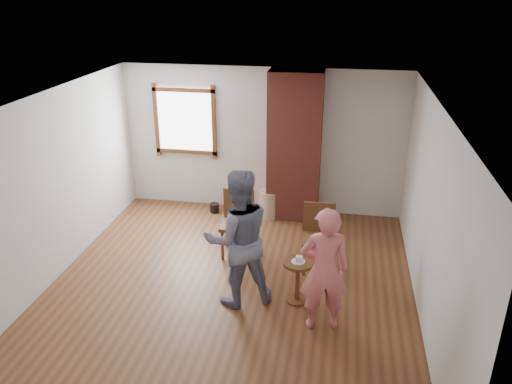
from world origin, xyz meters
TOP-DOWN VIEW (x-y plane):
  - ground at (0.00, 0.00)m, footprint 5.50×5.50m
  - room_shell at (-0.06, 0.61)m, footprint 5.04×5.52m
  - brick_chimney at (0.60, 2.50)m, footprint 0.90×0.50m
  - stoneware_crock at (0.20, 2.40)m, footprint 0.50×0.50m
  - dark_pot at (-0.83, 2.40)m, footprint 0.22×0.22m
  - dining_chair_left at (-0.10, 1.06)m, footprint 0.49×0.49m
  - dining_chair_right at (1.15, 0.84)m, footprint 0.48×0.48m
  - side_table at (0.94, -0.09)m, footprint 0.40×0.40m
  - cake_plate at (0.94, -0.09)m, footprint 0.18×0.18m
  - cake_slice at (0.95, -0.09)m, footprint 0.08×0.07m
  - man at (0.18, -0.20)m, footprint 1.11×1.02m
  - person_pink at (1.29, -0.56)m, footprint 0.64×0.48m

SIDE VIEW (x-z plane):
  - ground at x=0.00m, z-range 0.00..0.00m
  - dark_pot at x=-0.83m, z-range 0.00..0.17m
  - stoneware_crock at x=0.20m, z-range 0.00..0.49m
  - side_table at x=0.94m, z-range 0.10..0.70m
  - dining_chair_right at x=1.15m, z-range 0.06..1.04m
  - dining_chair_left at x=-0.10m, z-range 0.06..1.08m
  - cake_plate at x=0.94m, z-range 0.60..0.61m
  - cake_slice at x=0.95m, z-range 0.61..0.67m
  - person_pink at x=1.29m, z-range 0.00..1.60m
  - man at x=0.18m, z-range 0.00..1.85m
  - brick_chimney at x=0.60m, z-range 0.00..2.60m
  - room_shell at x=-0.06m, z-range 0.50..3.12m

